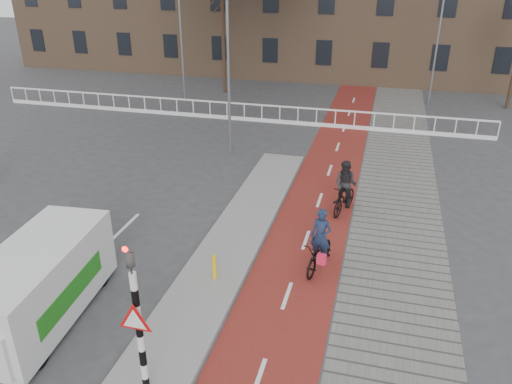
# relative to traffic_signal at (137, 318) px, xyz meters

# --- Properties ---
(ground) EXTENTS (120.00, 120.00, 0.00)m
(ground) POSITION_rel_traffic_signal_xyz_m (0.60, 2.02, -1.99)
(ground) COLOR #38383A
(ground) RESTS_ON ground
(bike_lane) EXTENTS (2.50, 60.00, 0.01)m
(bike_lane) POSITION_rel_traffic_signal_xyz_m (2.10, 12.02, -1.98)
(bike_lane) COLOR maroon
(bike_lane) RESTS_ON ground
(sidewalk) EXTENTS (3.00, 60.00, 0.01)m
(sidewalk) POSITION_rel_traffic_signal_xyz_m (4.90, 12.02, -1.98)
(sidewalk) COLOR slate
(sidewalk) RESTS_ON ground
(curb_island) EXTENTS (1.80, 16.00, 0.12)m
(curb_island) POSITION_rel_traffic_signal_xyz_m (-0.10, 6.02, -1.93)
(curb_island) COLOR gray
(curb_island) RESTS_ON ground
(traffic_signal) EXTENTS (0.80, 0.80, 3.68)m
(traffic_signal) POSITION_rel_traffic_signal_xyz_m (0.00, 0.00, 0.00)
(traffic_signal) COLOR black
(traffic_signal) RESTS_ON curb_island
(bollard) EXTENTS (0.12, 0.12, 0.70)m
(bollard) POSITION_rel_traffic_signal_xyz_m (0.03, 4.17, -1.52)
(bollard) COLOR yellow
(bollard) RESTS_ON curb_island
(cyclist_near) EXTENTS (1.00, 1.89, 1.88)m
(cyclist_near) POSITION_rel_traffic_signal_xyz_m (2.73, 5.53, -1.35)
(cyclist_near) COLOR black
(cyclist_near) RESTS_ON bike_lane
(cyclist_far) EXTENTS (1.00, 1.84, 1.91)m
(cyclist_far) POSITION_rel_traffic_signal_xyz_m (3.05, 9.30, -1.19)
(cyclist_far) COLOR black
(cyclist_far) RESTS_ON bike_lane
(van) EXTENTS (2.19, 4.65, 1.94)m
(van) POSITION_rel_traffic_signal_xyz_m (-3.56, 1.61, -0.97)
(van) COLOR silver
(van) RESTS_ON ground
(railing) EXTENTS (28.00, 0.10, 0.99)m
(railing) POSITION_rel_traffic_signal_xyz_m (-4.40, 19.02, -1.68)
(railing) COLOR silver
(railing) RESTS_ON ground
(tree_mid) EXTENTS (0.24, 0.24, 7.53)m
(tree_mid) POSITION_rel_traffic_signal_xyz_m (-6.46, 24.88, 1.78)
(tree_mid) COLOR black
(tree_mid) RESTS_ON ground
(streetlight_near) EXTENTS (0.12, 0.12, 8.16)m
(streetlight_near) POSITION_rel_traffic_signal_xyz_m (-2.55, 13.77, 2.09)
(streetlight_near) COLOR slate
(streetlight_near) RESTS_ON ground
(streetlight_left) EXTENTS (0.12, 0.12, 7.86)m
(streetlight_left) POSITION_rel_traffic_signal_xyz_m (-8.19, 22.12, 1.94)
(streetlight_left) COLOR slate
(streetlight_left) RESTS_ON ground
(streetlight_right) EXTENTS (0.12, 0.12, 7.86)m
(streetlight_right) POSITION_rel_traffic_signal_xyz_m (6.64, 25.27, 1.94)
(streetlight_right) COLOR slate
(streetlight_right) RESTS_ON ground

